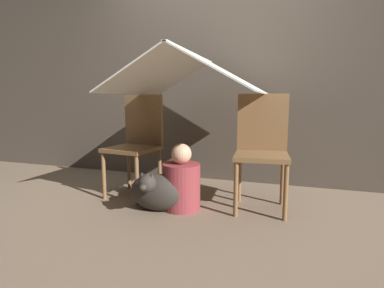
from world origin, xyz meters
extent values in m
plane|color=#7A6651|center=(0.00, 0.00, 0.00)|extent=(8.80, 8.80, 0.00)
cube|color=#4C4238|center=(0.00, 1.11, 1.25)|extent=(7.00, 0.05, 2.50)
cylinder|color=brown|center=(-0.81, 0.06, 0.22)|extent=(0.04, 0.04, 0.44)
cylinder|color=brown|center=(-0.44, 0.01, 0.22)|extent=(0.04, 0.04, 0.44)
cylinder|color=brown|center=(-0.76, 0.43, 0.22)|extent=(0.04, 0.04, 0.44)
cylinder|color=brown|center=(-0.39, 0.39, 0.22)|extent=(0.04, 0.04, 0.44)
cube|color=brown|center=(-0.60, 0.22, 0.46)|extent=(0.48, 0.48, 0.04)
cube|color=brown|center=(-0.58, 0.42, 0.73)|extent=(0.43, 0.08, 0.50)
cylinder|color=brown|center=(0.43, 0.02, 0.22)|extent=(0.04, 0.04, 0.44)
cylinder|color=brown|center=(0.81, 0.05, 0.22)|extent=(0.04, 0.04, 0.44)
cylinder|color=brown|center=(0.40, 0.39, 0.22)|extent=(0.04, 0.04, 0.44)
cylinder|color=brown|center=(0.77, 0.43, 0.22)|extent=(0.04, 0.04, 0.44)
cube|color=brown|center=(0.60, 0.22, 0.46)|extent=(0.47, 0.47, 0.04)
cube|color=brown|center=(0.58, 0.42, 0.73)|extent=(0.43, 0.07, 0.50)
cube|color=silver|center=(-0.30, 0.22, 1.14)|extent=(0.61, 1.18, 0.34)
cube|color=silver|center=(0.30, 0.22, 1.14)|extent=(0.61, 1.18, 0.34)
cube|color=silver|center=(0.00, 0.22, 1.31)|extent=(0.04, 1.18, 0.01)
cylinder|color=maroon|center=(-0.04, 0.05, 0.19)|extent=(0.32, 0.32, 0.39)
sphere|color=#D6A884|center=(-0.04, 0.05, 0.47)|extent=(0.17, 0.17, 0.17)
ellipsoid|color=#332D28|center=(-0.22, -0.05, 0.16)|extent=(0.48, 0.24, 0.31)
sphere|color=#332D28|center=(-0.22, -0.23, 0.28)|extent=(0.14, 0.14, 0.14)
ellipsoid|color=#332D28|center=(-0.22, -0.29, 0.27)|extent=(0.06, 0.07, 0.05)
cone|color=#332D28|center=(-0.26, -0.23, 0.34)|extent=(0.05, 0.05, 0.06)
cone|color=#332D28|center=(-0.17, -0.23, 0.34)|extent=(0.05, 0.05, 0.06)
camera|label=1|loc=(0.83, -2.25, 0.90)|focal=28.00mm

